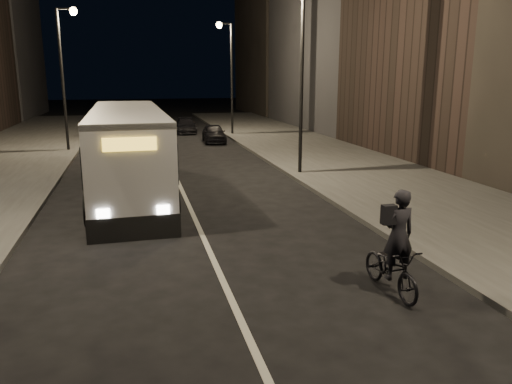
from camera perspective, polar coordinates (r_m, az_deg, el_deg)
ground at (r=10.67m, az=-2.95°, el=-11.94°), size 180.00×180.00×0.00m
sidewalk_right at (r=26.02m, az=9.66°, el=3.21°), size 7.00×70.00×0.16m
streetlight_right_mid at (r=22.65m, az=4.63°, el=15.30°), size 1.20×0.44×8.12m
streetlight_right_far at (r=38.16m, az=-3.21°, el=14.48°), size 1.20×0.44×8.12m
streetlight_left_far at (r=31.69m, az=-20.92°, el=13.91°), size 1.20×0.44×8.12m
city_bus at (r=19.95m, az=-14.39°, el=4.90°), size 3.04×12.21×3.27m
cyclist_on_bicycle at (r=10.94m, az=15.41°, el=-7.40°), size 0.81×2.04×2.30m
car_near at (r=34.56m, az=-4.84°, el=6.70°), size 1.65×3.70×1.23m
car_mid at (r=39.26m, az=-16.57°, el=7.10°), size 1.87×4.34×1.39m
car_far at (r=40.50m, az=-8.03°, el=7.51°), size 1.78×4.01×1.14m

